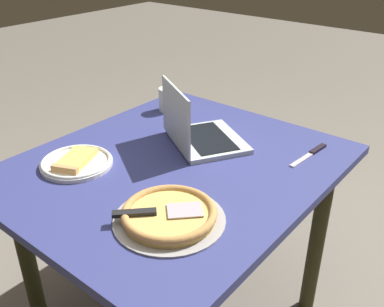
# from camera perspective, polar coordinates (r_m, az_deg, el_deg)

# --- Properties ---
(dining_table) EXTENTS (1.11, 0.95, 0.75)m
(dining_table) POSITION_cam_1_polar(r_m,az_deg,el_deg) (1.55, -2.22, -4.73)
(dining_table) COLOR navy
(dining_table) RESTS_ON ground_plane
(laptop) EXTENTS (0.36, 0.38, 0.23)m
(laptop) POSITION_cam_1_polar(r_m,az_deg,el_deg) (1.60, 0.77, 2.75)
(laptop) COLOR #B3BFC0
(laptop) RESTS_ON dining_table
(pizza_plate) EXTENTS (0.24, 0.24, 0.04)m
(pizza_plate) POSITION_cam_1_polar(r_m,az_deg,el_deg) (1.52, -15.02, -1.11)
(pizza_plate) COLOR silver
(pizza_plate) RESTS_ON dining_table
(pizza_tray) EXTENTS (0.31, 0.31, 0.04)m
(pizza_tray) POSITION_cam_1_polar(r_m,az_deg,el_deg) (1.21, -3.04, -8.05)
(pizza_tray) COLOR #9D9B9A
(pizza_tray) RESTS_ON dining_table
(table_knife) EXTENTS (0.22, 0.04, 0.01)m
(table_knife) POSITION_cam_1_polar(r_m,az_deg,el_deg) (1.61, 15.52, 0.07)
(table_knife) COLOR #BCB8BB
(table_knife) RESTS_ON dining_table
(drink_cup) EXTENTS (0.08, 0.08, 0.10)m
(drink_cup) POSITION_cam_1_polar(r_m,az_deg,el_deg) (1.91, -3.24, 7.17)
(drink_cup) COLOR white
(drink_cup) RESTS_ON dining_table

